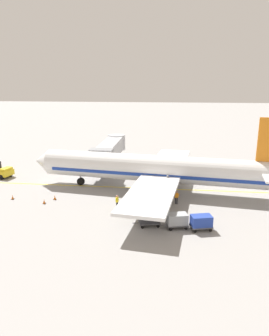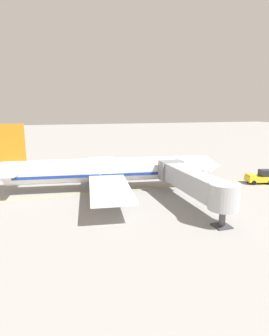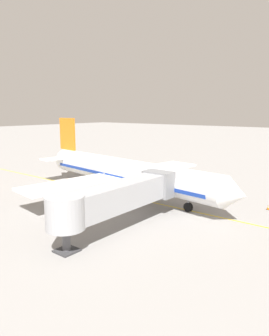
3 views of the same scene
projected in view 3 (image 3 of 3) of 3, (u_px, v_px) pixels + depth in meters
The scene contains 13 objects.
ground_plane at pixel (121, 195), 45.23m from camera, with size 400.00×400.00×0.00m, color gray.
gate_lead_in_line at pixel (121, 195), 45.23m from camera, with size 0.24×80.00×0.01m, color gold.
parked_airliner at pixel (124, 172), 45.66m from camera, with size 30.42×37.33×10.63m.
jet_bridge at pixel (117, 197), 31.68m from camera, with size 16.38×3.50×4.98m.
baggage_tug_lead at pixel (162, 181), 51.43m from camera, with size 1.42×2.57×1.62m.
baggage_cart_front at pixel (168, 176), 54.34m from camera, with size 1.81×2.98×1.58m.
baggage_cart_second_in_train at pixel (155, 173), 56.27m from camera, with size 1.81×2.98×1.58m.
baggage_cart_third_in_train at pixel (144, 172), 57.91m from camera, with size 1.81×2.98×1.58m.
ground_crew_wing_walker at pixel (176, 183), 48.47m from camera, with size 0.72×0.33×1.69m.
ground_crew_loader at pixel (130, 180), 51.12m from camera, with size 0.30×0.73×1.69m.
safety_cone_nose_left at pixel (268, 207), 38.72m from camera, with size 0.36×0.36×0.59m.
safety_cone_nose_right at pixel (223, 200), 41.75m from camera, with size 0.36×0.36×0.59m.
safety_cone_wing_tip at pixel (234, 199), 42.39m from camera, with size 0.36×0.36×0.59m.
Camera 3 is at (32.86, 29.02, 11.94)m, focal length 34.01 mm.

